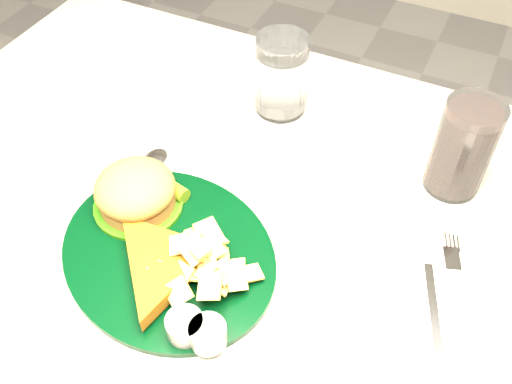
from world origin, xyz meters
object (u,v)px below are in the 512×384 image
dinner_plate (166,239)px  cola_glass (463,148)px  table (257,347)px  water_glass (282,75)px  fork_napkin (435,299)px

dinner_plate → cola_glass: bearing=66.8°
table → water_glass: water_glass is taller
dinner_plate → cola_glass: size_ratio=2.12×
dinner_plate → fork_napkin: 0.34m
table → water_glass: 0.50m
table → cola_glass: 0.53m
fork_napkin → table: bearing=154.8°
water_glass → cola_glass: (0.29, -0.05, 0.01)m
table → water_glass: size_ratio=9.25×
table → dinner_plate: dinner_plate is taller
dinner_plate → water_glass: water_glass is taller
cola_glass → fork_napkin: cola_glass is taller
dinner_plate → cola_glass: (0.30, 0.28, 0.04)m
table → fork_napkin: fork_napkin is taller
table → cola_glass: size_ratio=8.31×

